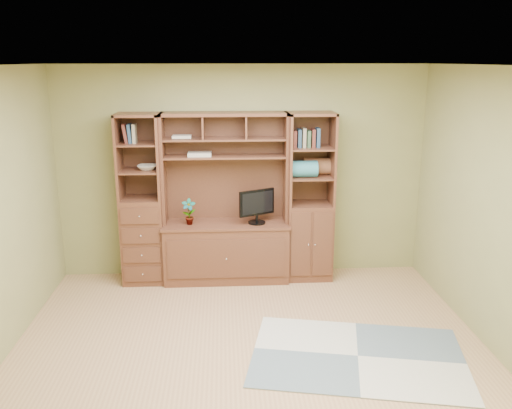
{
  "coord_description": "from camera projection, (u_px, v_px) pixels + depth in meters",
  "views": [
    {
      "loc": [
        -0.22,
        -4.55,
        2.65
      ],
      "look_at": [
        0.13,
        1.2,
        1.1
      ],
      "focal_mm": 38.0,
      "sensor_mm": 36.0,
      "label": 1
    }
  ],
  "objects": [
    {
      "name": "left_tower",
      "position": [
        142.0,
        200.0,
        6.46
      ],
      "size": [
        0.5,
        0.45,
        2.05
      ],
      "primitive_type": "cube",
      "color": "#542D1D",
      "rests_on": "ground"
    },
    {
      "name": "magazines",
      "position": [
        200.0,
        154.0,
        6.41
      ],
      "size": [
        0.28,
        0.2,
        0.04
      ],
      "primitive_type": "cube",
      "color": "#B5AC9A",
      "rests_on": "center_hutch"
    },
    {
      "name": "center_hutch",
      "position": [
        225.0,
        199.0,
        6.48
      ],
      "size": [
        1.54,
        0.53,
        2.05
      ],
      "primitive_type": "cube",
      "color": "#542D1D",
      "rests_on": "ground"
    },
    {
      "name": "rug",
      "position": [
        358.0,
        356.0,
        4.98
      ],
      "size": [
        2.15,
        1.65,
        0.01
      ],
      "primitive_type": "cube",
      "rotation": [
        0.0,
        0.0,
        -0.21
      ],
      "color": "gray",
      "rests_on": "ground"
    },
    {
      "name": "bowl",
      "position": [
        147.0,
        167.0,
        6.37
      ],
      "size": [
        0.23,
        0.23,
        0.06
      ],
      "primitive_type": "imported",
      "color": "beige",
      "rests_on": "left_tower"
    },
    {
      "name": "room",
      "position": [
        250.0,
        218.0,
        4.75
      ],
      "size": [
        4.6,
        4.1,
        2.64
      ],
      "color": "tan",
      "rests_on": "ground"
    },
    {
      "name": "monitor",
      "position": [
        257.0,
        200.0,
        6.47
      ],
      "size": [
        0.51,
        0.4,
        0.57
      ],
      "primitive_type": "cube",
      "rotation": [
        0.0,
        0.0,
        0.47
      ],
      "color": "black",
      "rests_on": "center_hutch"
    },
    {
      "name": "blanket_teal",
      "position": [
        303.0,
        169.0,
        6.43
      ],
      "size": [
        0.34,
        0.2,
        0.2
      ],
      "primitive_type": "cube",
      "color": "teal",
      "rests_on": "right_tower"
    },
    {
      "name": "orchid",
      "position": [
        189.0,
        212.0,
        6.46
      ],
      "size": [
        0.17,
        0.11,
        0.32
      ],
      "primitive_type": "imported",
      "color": "#B25B3C",
      "rests_on": "center_hutch"
    },
    {
      "name": "right_tower",
      "position": [
        310.0,
        197.0,
        6.58
      ],
      "size": [
        0.55,
        0.45,
        2.05
      ],
      "primitive_type": "cube",
      "color": "#542D1D",
      "rests_on": "ground"
    },
    {
      "name": "blanket_red",
      "position": [
        319.0,
        166.0,
        6.57
      ],
      "size": [
        0.37,
        0.21,
        0.21
      ],
      "primitive_type": "cube",
      "color": "brown",
      "rests_on": "right_tower"
    }
  ]
}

